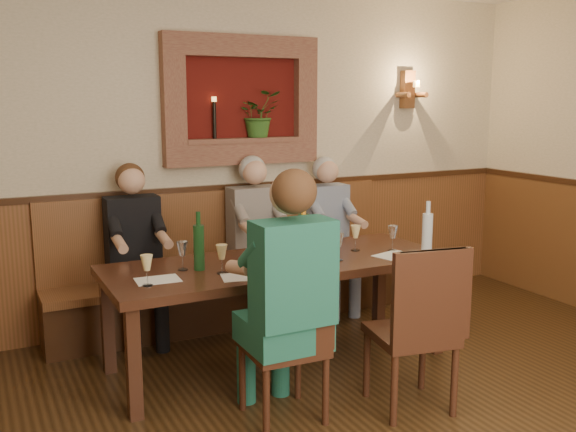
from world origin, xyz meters
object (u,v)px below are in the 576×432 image
(spittoon_bucket, at_px, (271,250))
(wine_bottle_green_a, at_px, (303,236))
(chair_near_left, at_px, (284,373))
(chair_near_right, at_px, (411,361))
(water_bottle, at_px, (427,233))
(dining_table, at_px, (278,271))
(wine_bottle_green_b, at_px, (199,246))
(person_bench_left, at_px, (137,271))
(bench, at_px, (230,284))
(person_bench_mid, at_px, (258,255))
(person_bench_right, at_px, (329,249))
(person_chair_front, at_px, (285,318))

(spittoon_bucket, distance_m, wine_bottle_green_a, 0.30)
(chair_near_left, bearing_deg, chair_near_right, -14.53)
(chair_near_right, height_order, water_bottle, water_bottle)
(dining_table, relative_size, chair_near_right, 2.33)
(dining_table, distance_m, wine_bottle_green_b, 0.62)
(dining_table, xyz_separation_m, water_bottle, (1.01, -0.35, 0.24))
(water_bottle, bearing_deg, person_bench_left, 146.60)
(chair_near_right, bearing_deg, water_bottle, 56.60)
(bench, distance_m, wine_bottle_green_b, 1.24)
(wine_bottle_green_b, bearing_deg, person_bench_mid, 46.20)
(dining_table, height_order, person_bench_right, person_bench_right)
(person_bench_right, xyz_separation_m, person_chair_front, (-1.24, -1.61, 0.06))
(dining_table, distance_m, chair_near_left, 0.92)
(person_bench_left, xyz_separation_m, wine_bottle_green_a, (0.96, -0.90, 0.35))
(person_bench_left, xyz_separation_m, water_bottle, (1.81, -1.19, 0.34))
(chair_near_right, bearing_deg, wine_bottle_green_b, 144.82)
(person_chair_front, bearing_deg, chair_near_right, -15.70)
(water_bottle, bearing_deg, chair_near_right, -133.52)
(bench, xyz_separation_m, water_bottle, (1.01, -1.30, 0.59))
(water_bottle, bearing_deg, person_bench_right, 95.09)
(person_bench_right, relative_size, spittoon_bucket, 5.71)
(dining_table, distance_m, wine_bottle_green_a, 0.30)
(person_bench_left, height_order, person_bench_mid, person_bench_mid)
(person_chair_front, bearing_deg, bench, 79.04)
(dining_table, xyz_separation_m, bench, (0.00, 0.94, -0.35))
(dining_table, bearing_deg, person_bench_left, 133.46)
(chair_near_left, height_order, chair_near_right, chair_near_right)
(chair_near_right, xyz_separation_m, spittoon_bucket, (-0.54, 0.85, 0.57))
(person_bench_mid, height_order, person_chair_front, person_chair_front)
(person_bench_mid, bearing_deg, person_bench_right, 0.10)
(dining_table, relative_size, wine_bottle_green_a, 5.76)
(person_bench_left, bearing_deg, spittoon_bucket, -55.61)
(person_bench_left, bearing_deg, chair_near_right, -56.47)
(dining_table, bearing_deg, water_bottle, -19.24)
(chair_near_left, bearing_deg, person_bench_mid, 73.10)
(bench, bearing_deg, dining_table, -90.00)
(wine_bottle_green_a, bearing_deg, person_bench_mid, 86.71)
(bench, bearing_deg, wine_bottle_green_a, -80.70)
(dining_table, height_order, person_chair_front, person_chair_front)
(person_bench_left, bearing_deg, dining_table, -46.54)
(wine_bottle_green_a, bearing_deg, wine_bottle_green_b, 174.22)
(bench, xyz_separation_m, chair_near_left, (-0.33, -1.71, -0.04))
(bench, height_order, spittoon_bucket, bench)
(person_bench_right, distance_m, wine_bottle_green_a, 1.22)
(chair_near_right, relative_size, wine_bottle_green_a, 2.47)
(person_chair_front, xyz_separation_m, spittoon_bucket, (0.21, 0.64, 0.25))
(person_chair_front, xyz_separation_m, wine_bottle_green_a, (0.50, 0.71, 0.30))
(person_bench_right, relative_size, person_chair_front, 0.91)
(dining_table, height_order, chair_near_left, chair_near_left)
(wine_bottle_green_b, xyz_separation_m, water_bottle, (1.59, -0.37, 0.00))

